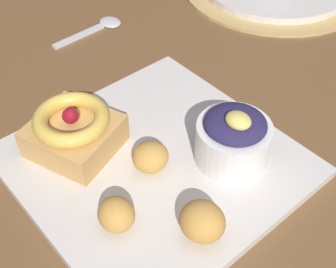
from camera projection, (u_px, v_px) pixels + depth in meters
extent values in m
cube|color=brown|center=(294.00, 119.00, 0.61)|extent=(1.46, 1.06, 0.04)
cylinder|color=brown|center=(195.00, 39.00, 1.42)|extent=(0.07, 0.07, 0.69)
cube|color=silver|center=(155.00, 163.00, 0.52)|extent=(0.29, 0.29, 0.01)
cube|color=tan|center=(75.00, 136.00, 0.52)|extent=(0.12, 0.11, 0.04)
torus|color=#E5BC4C|center=(71.00, 119.00, 0.50)|extent=(0.11, 0.11, 0.02)
sphere|color=maroon|center=(70.00, 116.00, 0.50)|extent=(0.02, 0.02, 0.02)
cylinder|color=white|center=(233.00, 143.00, 0.50)|extent=(0.08, 0.08, 0.05)
ellipsoid|color=#28234C|center=(235.00, 124.00, 0.48)|extent=(0.07, 0.07, 0.02)
ellipsoid|color=#EAD666|center=(238.00, 120.00, 0.47)|extent=(0.03, 0.03, 0.01)
ellipsoid|color=gold|center=(115.00, 213.00, 0.44)|extent=(0.04, 0.04, 0.03)
ellipsoid|color=gold|center=(150.00, 157.00, 0.50)|extent=(0.04, 0.04, 0.03)
ellipsoid|color=gold|center=(202.00, 221.00, 0.43)|extent=(0.05, 0.04, 0.04)
cube|color=silver|center=(79.00, 36.00, 0.72)|extent=(0.01, 0.10, 0.00)
ellipsoid|color=silver|center=(110.00, 22.00, 0.75)|extent=(0.04, 0.03, 0.00)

